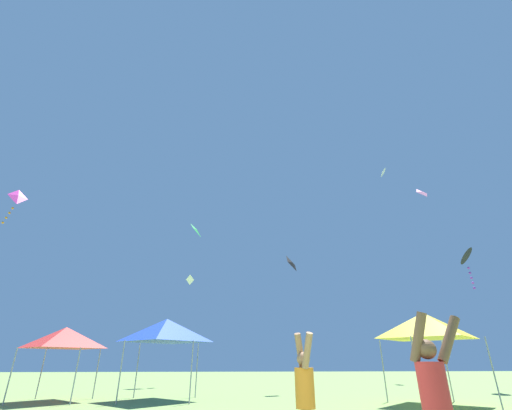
# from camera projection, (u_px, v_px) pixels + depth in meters

# --- Properties ---
(person_flyer_orange) EXTENTS (0.34, 0.70, 2.05)m
(person_flyer_orange) POSITION_uv_depth(u_px,v_px,m) (305.00, 393.00, 6.10)
(person_flyer_orange) COLOR #2D2D38
(person_flyer_orange) RESTS_ON ground
(person_watcher_red) EXTENTS (0.81, 0.38, 2.19)m
(person_watcher_red) POSITION_uv_depth(u_px,v_px,m) (437.00, 398.00, 4.46)
(person_watcher_red) COLOR #2D2D38
(person_watcher_red) RESTS_ON ground
(canopy_tent_red) EXTENTS (2.79, 2.79, 2.99)m
(canopy_tent_red) POSITION_uv_depth(u_px,v_px,m) (65.00, 338.00, 15.73)
(canopy_tent_red) COLOR #9E9EA3
(canopy_tent_red) RESTS_ON ground
(canopy_tent_blue) EXTENTS (3.18, 3.18, 3.40)m
(canopy_tent_blue) POSITION_uv_depth(u_px,v_px,m) (166.00, 330.00, 16.31)
(canopy_tent_blue) COLOR #9E9EA3
(canopy_tent_blue) RESTS_ON ground
(canopy_tent_yellow) EXTENTS (3.22, 3.22, 3.45)m
(canopy_tent_yellow) POSITION_uv_depth(u_px,v_px,m) (425.00, 326.00, 14.58)
(canopy_tent_yellow) COLOR #9E9EA3
(canopy_tent_yellow) RESTS_ON ground
(kite_white_delta) EXTENTS (1.14, 1.38, 1.05)m
(kite_white_delta) POSITION_uv_depth(u_px,v_px,m) (383.00, 172.00, 40.58)
(kite_white_delta) COLOR white
(kite_green_diamond) EXTENTS (1.06, 1.06, 1.04)m
(kite_green_diamond) POSITION_uv_depth(u_px,v_px,m) (197.00, 230.00, 29.70)
(kite_green_diamond) COLOR green
(kite_black_delta) EXTENTS (1.64, 1.65, 2.78)m
(kite_black_delta) POSITION_uv_depth(u_px,v_px,m) (466.00, 257.00, 23.70)
(kite_black_delta) COLOR black
(kite_pink_diamond) EXTENTS (0.52, 0.52, 0.53)m
(kite_pink_diamond) POSITION_uv_depth(u_px,v_px,m) (422.00, 192.00, 17.09)
(kite_pink_diamond) COLOR pink
(kite_white_diamond) EXTENTS (0.48, 0.48, 0.54)m
(kite_white_diamond) POSITION_uv_depth(u_px,v_px,m) (190.00, 280.00, 27.51)
(kite_white_diamond) COLOR white
(kite_magenta_diamond) EXTENTS (1.18, 1.17, 2.64)m
(kite_magenta_diamond) POSITION_uv_depth(u_px,v_px,m) (17.00, 198.00, 23.76)
(kite_magenta_diamond) COLOR #D6389E
(kite_black_diamond) EXTENTS (0.88, 0.89, 0.86)m
(kite_black_diamond) POSITION_uv_depth(u_px,v_px,m) (292.00, 263.00, 22.22)
(kite_black_diamond) COLOR black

